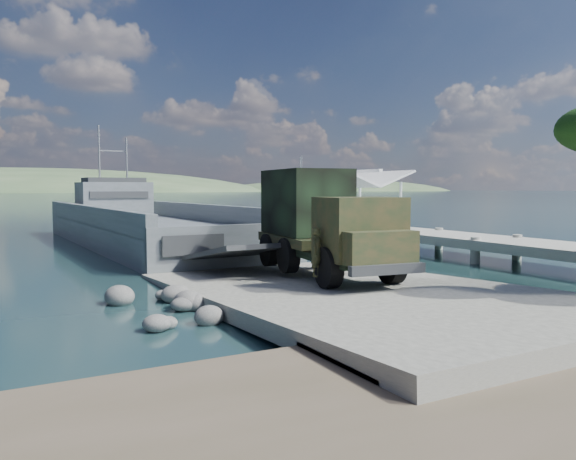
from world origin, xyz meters
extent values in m
plane|color=#193C3C|center=(0.00, 0.00, 0.00)|extent=(1400.00, 1400.00, 0.00)
cube|color=#65665D|center=(0.00, -1.00, 0.25)|extent=(10.00, 18.00, 0.50)
cube|color=gray|center=(13.00, 18.00, 1.00)|extent=(4.00, 44.00, 0.50)
cube|color=#4F595D|center=(-0.98, 22.35, 0.42)|extent=(9.41, 28.51, 2.35)
cube|color=#4F595D|center=(-4.93, 22.22, 2.17)|extent=(1.51, 28.25, 1.22)
cube|color=#4F595D|center=(2.97, 22.49, 2.17)|extent=(1.51, 28.25, 1.22)
cube|color=#4F595D|center=(-0.51, 8.33, 0.94)|extent=(8.48, 0.66, 2.45)
cube|color=#4F595D|center=(-1.29, 31.76, 3.01)|extent=(5.77, 3.95, 2.82)
cube|color=#303235|center=(-1.29, 31.76, 4.61)|extent=(4.81, 3.17, 0.38)
cylinder|color=#9D9FA3|center=(-2.42, 31.73, 6.78)|extent=(0.15, 0.15, 4.71)
cylinder|color=#9D9FA3|center=(-0.17, 31.80, 6.31)|extent=(0.15, 0.15, 3.77)
cylinder|color=black|center=(-0.73, -0.70, 1.21)|extent=(0.66, 1.48, 1.43)
cylinder|color=black|center=(1.78, -1.00, 1.21)|extent=(0.66, 1.48, 1.43)
cylinder|color=black|center=(-0.29, 3.01, 1.21)|extent=(0.66, 1.48, 1.43)
cylinder|color=black|center=(2.22, 2.71, 1.21)|extent=(0.66, 1.48, 1.43)
cylinder|color=black|center=(-0.02, 5.19, 1.21)|extent=(0.66, 1.48, 1.43)
cylinder|color=black|center=(2.48, 4.89, 1.21)|extent=(0.66, 1.48, 1.43)
cube|color=black|center=(0.89, 2.20, 1.38)|extent=(3.39, 8.57, 0.27)
cube|color=#1E321C|center=(0.54, -0.74, 2.53)|extent=(2.99, 2.51, 2.20)
cube|color=#1E321C|center=(0.38, -2.05, 1.98)|extent=(2.63, 1.28, 1.10)
cube|color=#1E321C|center=(1.07, 3.73, 1.76)|extent=(3.33, 5.34, 0.38)
cube|color=black|center=(1.10, 3.95, 3.35)|extent=(3.11, 4.46, 2.75)
cube|color=#303235|center=(0.31, -2.59, 1.32)|extent=(2.76, 0.60, 0.33)
imported|color=#1E321C|center=(-1.01, -0.42, 1.36)|extent=(0.75, 0.67, 1.71)
cube|color=white|center=(16.00, 30.36, 0.27)|extent=(3.10, 6.10, 0.96)
cube|color=white|center=(16.26, 29.32, 0.91)|extent=(1.87, 2.02, 0.64)
cylinder|color=#9D9FA3|center=(16.00, 30.36, 3.73)|extent=(0.11, 0.11, 6.40)
cube|color=white|center=(19.66, 36.40, 0.29)|extent=(3.42, 6.58, 1.03)
cube|color=white|center=(19.96, 35.29, 0.98)|extent=(2.03, 2.19, 0.69)
cylinder|color=#9D9FA3|center=(19.66, 36.40, 4.02)|extent=(0.11, 0.11, 6.90)
camera|label=1|loc=(-11.14, -16.82, 3.95)|focal=35.00mm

